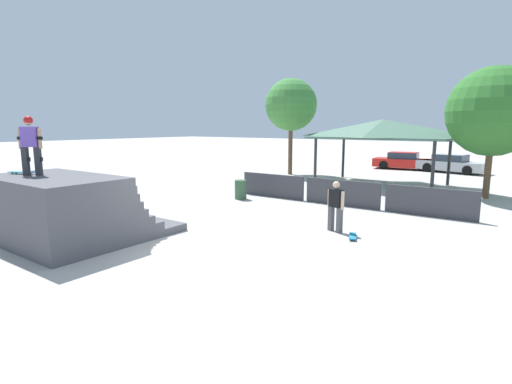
# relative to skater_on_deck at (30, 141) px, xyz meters

# --- Properties ---
(ground_plane) EXTENTS (160.00, 160.00, 0.00)m
(ground_plane) POSITION_rel_skater_on_deck_xyz_m (4.25, 1.95, -2.80)
(ground_plane) COLOR #ADA8A0
(quarter_pipe_ramp) EXTENTS (4.04, 4.26, 1.86)m
(quarter_pipe_ramp) POSITION_rel_skater_on_deck_xyz_m (0.71, 0.49, -1.96)
(quarter_pipe_ramp) COLOR #4C4C51
(quarter_pipe_ramp) RESTS_ON ground
(skater_on_deck) EXTENTS (0.64, 0.55, 1.64)m
(skater_on_deck) POSITION_rel_skater_on_deck_xyz_m (0.00, 0.00, 0.00)
(skater_on_deck) COLOR #2D2D33
(skater_on_deck) RESTS_ON quarter_pipe_ramp
(skateboard_on_deck) EXTENTS (0.81, 0.49, 0.09)m
(skateboard_on_deck) POSITION_rel_skater_on_deck_xyz_m (-0.52, -0.05, -0.88)
(skateboard_on_deck) COLOR green
(skateboard_on_deck) RESTS_ON quarter_pipe_ramp
(bystander_walking) EXTENTS (0.63, 0.32, 1.57)m
(bystander_walking) POSITION_rel_skater_on_deck_xyz_m (6.52, 5.80, -1.93)
(bystander_walking) COLOR #4C4C51
(bystander_walking) RESTS_ON ground
(skateboard_on_ground) EXTENTS (0.48, 0.82, 0.09)m
(skateboard_on_ground) POSITION_rel_skater_on_deck_xyz_m (7.26, 5.41, -2.74)
(skateboard_on_ground) COLOR silver
(skateboard_on_ground) RESTS_ON ground
(barrier_fence) EXTENTS (9.95, 0.12, 1.05)m
(barrier_fence) POSITION_rel_skater_on_deck_xyz_m (5.00, 9.71, -2.27)
(barrier_fence) COLOR #3D3D42
(barrier_fence) RESTS_ON ground
(pavilion_shelter) EXTENTS (7.22, 4.44, 3.58)m
(pavilion_shelter) POSITION_rel_skater_on_deck_xyz_m (4.32, 16.43, 0.24)
(pavilion_shelter) COLOR #2D2D33
(pavilion_shelter) RESTS_ON ground
(tree_beside_pavilion) EXTENTS (3.39, 3.39, 6.28)m
(tree_beside_pavilion) POSITION_rel_skater_on_deck_xyz_m (-2.24, 17.64, 1.76)
(tree_beside_pavilion) COLOR brown
(tree_beside_pavilion) RESTS_ON ground
(tree_far_back) EXTENTS (3.90, 3.90, 5.79)m
(tree_far_back) POSITION_rel_skater_on_deck_xyz_m (9.56, 15.10, 1.03)
(tree_far_back) COLOR brown
(tree_far_back) RESTS_ON ground
(trash_bin) EXTENTS (0.52, 0.52, 0.85)m
(trash_bin) POSITION_rel_skater_on_deck_xyz_m (0.74, 8.46, -2.37)
(trash_bin) COLOR #385B3D
(trash_bin) RESTS_ON ground
(parked_car_red) EXTENTS (4.58, 2.19, 1.27)m
(parked_car_red) POSITION_rel_skater_on_deck_xyz_m (3.06, 25.36, -2.20)
(parked_car_red) COLOR red
(parked_car_red) RESTS_ON ground
(parked_car_silver) EXTENTS (4.60, 2.52, 1.27)m
(parked_car_silver) POSITION_rel_skater_on_deck_xyz_m (6.34, 25.02, -2.20)
(parked_car_silver) COLOR #A8AAAF
(parked_car_silver) RESTS_ON ground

